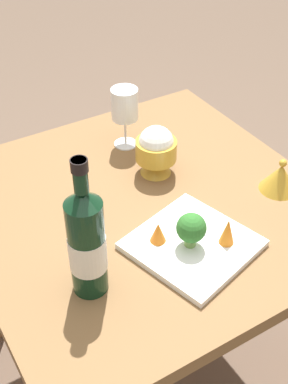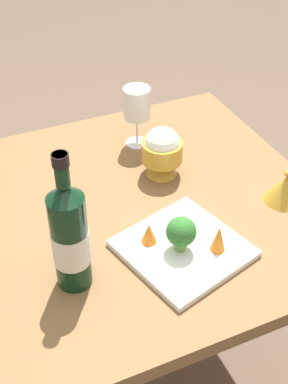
% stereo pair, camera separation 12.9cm
% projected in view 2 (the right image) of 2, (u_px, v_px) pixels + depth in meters
% --- Properties ---
extents(ground_plane, '(8.00, 8.00, 0.00)m').
position_uv_depth(ground_plane, '(144.00, 364.00, 1.76)').
color(ground_plane, brown).
extents(dining_table, '(0.88, 0.88, 0.73)m').
position_uv_depth(dining_table, '(144.00, 226.00, 1.36)').
color(dining_table, brown).
rests_on(dining_table, ground_plane).
extents(wine_bottle, '(0.08, 0.08, 0.33)m').
position_uv_depth(wine_bottle, '(70.00, 237.00, 1.02)').
color(wine_bottle, black).
rests_on(wine_bottle, dining_table).
extents(wine_glass, '(0.08, 0.08, 0.18)m').
position_uv_depth(wine_glass, '(137.00, 105.00, 1.43)').
color(wine_glass, white).
rests_on(wine_glass, dining_table).
extents(rice_bowl, '(0.11, 0.11, 0.14)m').
position_uv_depth(rice_bowl, '(162.00, 151.00, 1.35)').
color(rice_bowl, gold).
rests_on(rice_bowl, dining_table).
extents(rice_bowl_lid, '(0.10, 0.10, 0.09)m').
position_uv_depth(rice_bowl_lid, '(285.00, 188.00, 1.29)').
color(rice_bowl_lid, gold).
rests_on(rice_bowl_lid, dining_table).
extents(serving_plate, '(0.31, 0.31, 0.02)m').
position_uv_depth(serving_plate, '(183.00, 248.00, 1.16)').
color(serving_plate, white).
rests_on(serving_plate, dining_table).
extents(broccoli_floret, '(0.07, 0.07, 0.09)m').
position_uv_depth(broccoli_floret, '(181.00, 232.00, 1.12)').
color(broccoli_floret, '#729E4C').
rests_on(broccoli_floret, serving_plate).
extents(carrot_garnish_left, '(0.03, 0.03, 0.07)m').
position_uv_depth(carrot_garnish_left, '(219.00, 238.00, 1.13)').
color(carrot_garnish_left, orange).
rests_on(carrot_garnish_left, serving_plate).
extents(carrot_garnish_right, '(0.04, 0.04, 0.05)m').
position_uv_depth(carrot_garnish_right, '(149.00, 233.00, 1.15)').
color(carrot_garnish_right, orange).
rests_on(carrot_garnish_right, serving_plate).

